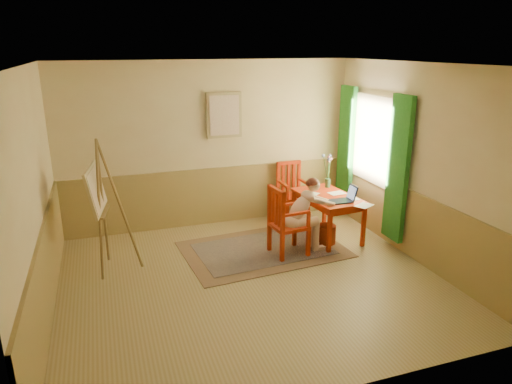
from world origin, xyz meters
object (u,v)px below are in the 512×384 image
object	(u,v)px
table	(328,200)
figure	(304,212)
laptop	(344,198)
chair_left	(286,222)
chair_back	(292,191)
easel	(99,194)

from	to	relation	value
table	figure	xyz separation A→B (m)	(-0.60, -0.40, 0.01)
figure	laptop	size ratio (longest dim) A/B	2.81
chair_left	chair_back	size ratio (longest dim) A/B	1.02
table	chair_left	size ratio (longest dim) A/B	1.19
table	laptop	xyz separation A→B (m)	(0.09, -0.36, 0.14)
figure	laptop	bearing A→B (deg)	3.88
easel	chair_back	bearing A→B (deg)	17.16
laptop	table	bearing A→B (deg)	104.16
table	chair_back	world-z (taller)	chair_back
chair_back	figure	distance (m)	1.41
chair_left	figure	size ratio (longest dim) A/B	0.93
table	chair_back	size ratio (longest dim) A/B	1.22
chair_left	chair_back	world-z (taller)	chair_left
table	easel	world-z (taller)	easel
chair_back	chair_left	bearing A→B (deg)	-116.37
laptop	easel	distance (m)	3.58
chair_left	figure	world-z (taller)	figure
chair_back	figure	xyz separation A→B (m)	(-0.38, -1.35, 0.11)
chair_back	laptop	distance (m)	1.36
table	figure	world-z (taller)	figure
figure	laptop	distance (m)	0.70
table	chair_left	bearing A→B (deg)	-154.96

